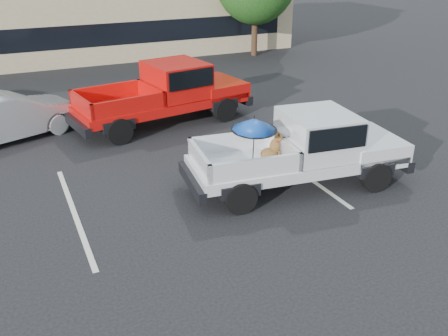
# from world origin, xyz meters

# --- Properties ---
(ground) EXTENTS (90.00, 90.00, 0.00)m
(ground) POSITION_xyz_m (0.00, 0.00, 0.00)
(ground) COLOR black
(ground) RESTS_ON ground
(stripe_left) EXTENTS (0.12, 5.00, 0.01)m
(stripe_left) POSITION_xyz_m (-3.00, 2.00, 0.00)
(stripe_left) COLOR silver
(stripe_left) RESTS_ON ground
(stripe_right) EXTENTS (0.12, 5.00, 0.01)m
(stripe_right) POSITION_xyz_m (3.00, 2.00, 0.00)
(stripe_right) COLOR silver
(stripe_right) RESTS_ON ground
(silver_pickup) EXTENTS (5.87, 2.58, 2.06)m
(silver_pickup) POSITION_xyz_m (2.78, 1.13, 1.05)
(silver_pickup) COLOR black
(silver_pickup) RESTS_ON ground
(red_pickup) EXTENTS (6.45, 3.12, 2.04)m
(red_pickup) POSITION_xyz_m (1.25, 7.26, 1.11)
(red_pickup) COLOR black
(red_pickup) RESTS_ON ground
(silver_sedan) EXTENTS (4.78, 3.01, 1.49)m
(silver_sedan) POSITION_xyz_m (-4.03, 7.75, 0.74)
(silver_sedan) COLOR #A2A6A9
(silver_sedan) RESTS_ON ground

